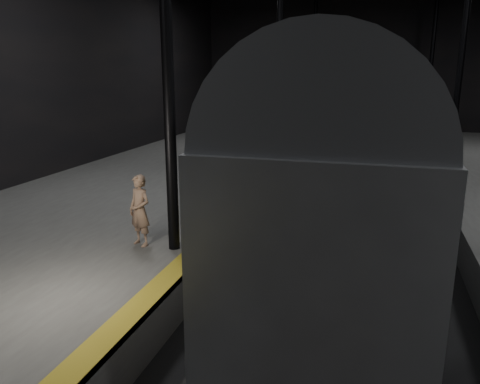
% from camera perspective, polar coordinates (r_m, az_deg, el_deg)
% --- Properties ---
extents(ground, '(44.00, 44.00, 0.00)m').
position_cam_1_polar(ground, '(14.55, 12.76, -6.35)').
color(ground, black).
rests_on(ground, ground).
extents(platform_left, '(9.00, 43.80, 1.00)m').
position_cam_1_polar(platform_left, '(16.50, -14.07, -2.10)').
color(platform_left, '#4A4947').
rests_on(platform_left, ground).
extents(tactile_strip, '(0.50, 43.80, 0.01)m').
position_cam_1_polar(tactile_strip, '(14.73, 0.29, -1.60)').
color(tactile_strip, olive).
rests_on(tactile_strip, platform_left).
extents(track, '(2.40, 43.00, 0.24)m').
position_cam_1_polar(track, '(14.53, 12.78, -6.10)').
color(track, '#3F3328').
rests_on(track, ground).
extents(train, '(3.08, 20.59, 5.50)m').
position_cam_1_polar(train, '(15.23, 13.77, 6.47)').
color(train, '#979A9E').
rests_on(train, ground).
extents(woman, '(0.74, 0.62, 1.73)m').
position_cam_1_polar(woman, '(11.42, -12.12, -2.22)').
color(woman, '#9F7B61').
rests_on(woman, platform_left).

